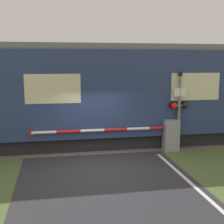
{
  "coord_description": "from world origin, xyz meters",
  "views": [
    {
      "loc": [
        -1.47,
        -10.13,
        3.57
      ],
      "look_at": [
        0.8,
        2.12,
        1.55
      ],
      "focal_mm": 50.0,
      "sensor_mm": 36.0,
      "label": 1
    }
  ],
  "objects": [
    {
      "name": "track_bed",
      "position": [
        0.0,
        3.03,
        0.02
      ],
      "size": [
        36.0,
        3.2,
        0.13
      ],
      "color": "#666056",
      "rests_on": "ground_plane"
    },
    {
      "name": "crossing_barrier",
      "position": [
        2.66,
        1.52,
        0.69
      ],
      "size": [
        5.87,
        0.44,
        1.27
      ],
      "color": "gray",
      "rests_on": "ground_plane"
    },
    {
      "name": "train",
      "position": [
        -1.53,
        3.03,
        2.18
      ],
      "size": [
        20.58,
        2.85,
        4.28
      ],
      "color": "black",
      "rests_on": "ground_plane"
    },
    {
      "name": "signal_post",
      "position": [
        3.4,
        1.44,
        1.81
      ],
      "size": [
        0.78,
        0.26,
        3.17
      ],
      "color": "gray",
      "rests_on": "ground_plane"
    },
    {
      "name": "ground_plane",
      "position": [
        0.0,
        0.0,
        0.0
      ],
      "size": [
        80.0,
        80.0,
        0.0
      ],
      "primitive_type": "plane",
      "color": "#4C6033"
    }
  ]
}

